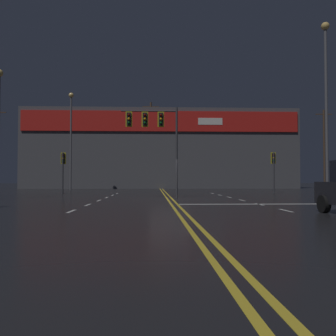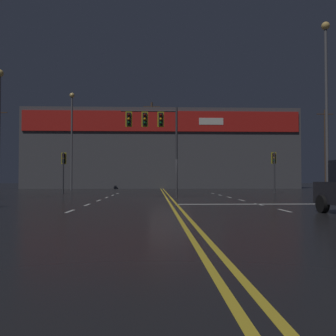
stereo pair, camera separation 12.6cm
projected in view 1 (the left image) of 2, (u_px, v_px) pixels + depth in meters
ground_plane at (170, 199)px, 23.31m from camera, size 200.00×200.00×0.00m
road_markings at (181, 199)px, 22.50m from camera, size 12.26×60.00×0.01m
traffic_signal_median at (153, 127)px, 24.24m from camera, size 3.69×0.36×5.90m
traffic_signal_corner_northeast at (273, 163)px, 32.49m from camera, size 0.42×0.36×3.57m
traffic_signal_corner_northwest at (63, 163)px, 31.91m from camera, size 0.42×0.36×3.52m
streetlight_median_approach at (326, 89)px, 25.81m from camera, size 0.56×0.56×12.13m
streetlight_far_right at (71, 129)px, 42.46m from camera, size 0.56×0.56×11.10m
building_backdrop at (160, 151)px, 53.80m from camera, size 36.91×10.23×10.70m
utility_pole_row at (159, 146)px, 49.18m from camera, size 45.31×0.26×11.39m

